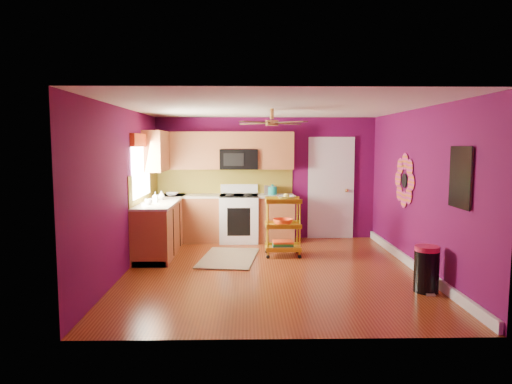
{
  "coord_description": "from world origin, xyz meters",
  "views": [
    {
      "loc": [
        -0.38,
        -6.9,
        1.95
      ],
      "look_at": [
        -0.24,
        0.4,
        1.19
      ],
      "focal_mm": 32.0,
      "sensor_mm": 36.0,
      "label": 1
    }
  ],
  "objects": [
    {
      "name": "toaster",
      "position": [
        0.07,
        2.29,
        1.03
      ],
      "size": [
        0.22,
        0.15,
        0.18
      ],
      "primitive_type": "cube",
      "color": "beige",
      "rests_on": "lower_cabinets"
    },
    {
      "name": "electric_range",
      "position": [
        -0.55,
        2.17,
        0.48
      ],
      "size": [
        0.76,
        0.66,
        1.13
      ],
      "color": "white",
      "rests_on": "ground"
    },
    {
      "name": "right_wall_art",
      "position": [
        2.23,
        -0.34,
        1.44
      ],
      "size": [
        0.04,
        2.74,
        1.04
      ],
      "color": "black",
      "rests_on": "ground"
    },
    {
      "name": "ground",
      "position": [
        0.0,
        0.0,
        0.0
      ],
      "size": [
        5.0,
        5.0,
        0.0
      ],
      "primitive_type": "plane",
      "color": "#65270F",
      "rests_on": "ground"
    },
    {
      "name": "room_envelope",
      "position": [
        0.03,
        0.0,
        1.63
      ],
      "size": [
        4.54,
        5.04,
        2.52
      ],
      "color": "#5C0A44",
      "rests_on": "ground"
    },
    {
      "name": "teal_kettle",
      "position": [
        0.13,
        2.24,
        1.02
      ],
      "size": [
        0.18,
        0.18,
        0.21
      ],
      "color": "#12897E",
      "rests_on": "lower_cabinets"
    },
    {
      "name": "panel_door",
      "position": [
        1.35,
        2.47,
        1.02
      ],
      "size": [
        0.95,
        0.11,
        2.15
      ],
      "color": "white",
      "rests_on": "ground"
    },
    {
      "name": "shag_rug",
      "position": [
        -0.7,
        0.75,
        0.01
      ],
      "size": [
        1.08,
        1.56,
        0.02
      ],
      "primitive_type": "cube",
      "rotation": [
        0.0,
        0.0,
        -0.14
      ],
      "color": "#301D10",
      "rests_on": "ground"
    },
    {
      "name": "soap_bottle_b",
      "position": [
        -1.96,
        1.44,
        1.02
      ],
      "size": [
        0.12,
        0.12,
        0.16
      ],
      "primitive_type": "imported",
      "color": "white",
      "rests_on": "lower_cabinets"
    },
    {
      "name": "trash_can",
      "position": [
        1.99,
        -1.05,
        0.31
      ],
      "size": [
        0.33,
        0.35,
        0.62
      ],
      "color": "black",
      "rests_on": "ground"
    },
    {
      "name": "counter_cup",
      "position": [
        -2.04,
        0.72,
        0.99
      ],
      "size": [
        0.13,
        0.13,
        0.1
      ],
      "primitive_type": "imported",
      "color": "white",
      "rests_on": "lower_cabinets"
    },
    {
      "name": "rolling_cart",
      "position": [
        0.25,
        0.93,
        0.57
      ],
      "size": [
        0.61,
        0.45,
        1.11
      ],
      "color": "gold",
      "rests_on": "ground"
    },
    {
      "name": "counter_dish",
      "position": [
        -1.87,
        2.08,
        0.97
      ],
      "size": [
        0.25,
        0.25,
        0.06
      ],
      "primitive_type": "imported",
      "color": "white",
      "rests_on": "lower_cabinets"
    },
    {
      "name": "lower_cabinets",
      "position": [
        -1.35,
        1.82,
        0.43
      ],
      "size": [
        2.81,
        2.31,
        0.94
      ],
      "color": "brown",
      "rests_on": "ground"
    },
    {
      "name": "left_window",
      "position": [
        -2.22,
        1.05,
        1.74
      ],
      "size": [
        0.08,
        1.35,
        1.08
      ],
      "color": "white",
      "rests_on": "ground"
    },
    {
      "name": "soap_bottle_a",
      "position": [
        -1.99,
        1.04,
        1.03
      ],
      "size": [
        0.08,
        0.08,
        0.18
      ],
      "primitive_type": "imported",
      "color": "#EA3F72",
      "rests_on": "lower_cabinets"
    },
    {
      "name": "upper_cabinetry",
      "position": [
        -1.24,
        2.17,
        1.8
      ],
      "size": [
        2.8,
        2.3,
        1.26
      ],
      "color": "brown",
      "rests_on": "ground"
    },
    {
      "name": "ceiling_fan",
      "position": [
        0.0,
        0.2,
        2.29
      ],
      "size": [
        1.01,
        1.01,
        0.26
      ],
      "color": "#BF8C3F",
      "rests_on": "ground"
    }
  ]
}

